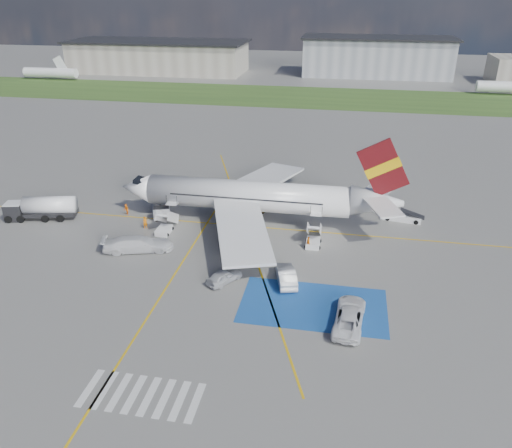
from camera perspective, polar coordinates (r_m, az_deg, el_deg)
The scene contains 22 objects.
ground at distance 53.58m, azimuth -3.87°, elevation -5.76°, with size 400.00×400.00×0.00m, color #60605E.
grass_strip at distance 142.46m, azimuth 5.64°, elevation 14.26°, with size 400.00×30.00×0.01m, color #2D4C1E.
taxiway_line_main at distance 63.84m, azimuth -1.29°, elevation -0.24°, with size 120.00×0.20×0.01m, color gold.
taxiway_line_cross at distance 47.21m, azimuth -12.88°, elevation -11.29°, with size 0.20×60.00×0.01m, color gold.
taxiway_line_diag at distance 63.84m, azimuth -1.29°, elevation -0.24°, with size 0.20×60.00×0.01m, color gold.
staging_box at distance 48.96m, azimuth 6.55°, elevation -9.24°, with size 14.00×8.00×0.01m, color #184995.
crosswalk at distance 40.60m, azimuth -12.94°, elevation -18.52°, with size 9.00×4.00×0.01m.
terminal_west at distance 187.97m, azimuth -11.05°, elevation 18.23°, with size 60.00×22.00×10.00m, color gray.
terminal_centre at distance 180.73m, azimuth 13.62°, elevation 18.04°, with size 48.00×18.00×12.00m, color gray.
airliner at distance 63.98m, azimuth 0.37°, elevation 3.16°, with size 36.81×32.95×11.92m.
airstairs_fwd at distance 63.21m, azimuth -10.36°, elevation -0.33°, with size 1.90×5.20×3.60m.
airstairs_aft at distance 59.59m, azimuth 6.58°, elevation -1.75°, with size 1.90×5.20×3.60m.
fuel_tanker at distance 71.12m, azimuth -23.28°, elevation 1.51°, with size 9.30×4.38×3.07m.
gpu_cart at distance 66.52m, azimuth -10.73°, elevation 1.16°, with size 2.45×1.99×1.77m.
belt_loader at distance 68.05m, azimuth 16.40°, elevation 0.72°, with size 5.32×2.55×1.55m.
car_silver_a at distance 51.91m, azimuth -3.64°, elevation -5.97°, with size 1.65×4.09×1.40m, color #B4B6BC.
car_silver_b at distance 51.81m, azimuth 3.45°, elevation -5.85°, with size 1.78×5.10×1.68m, color silver.
van_white_a at distance 46.59m, azimuth 10.65°, elevation -10.05°, with size 2.53×5.48×2.06m, color white.
van_white_b at distance 59.06m, azimuth -13.38°, elevation -1.98°, with size 2.44×6.01×2.35m, color silver.
crew_fwd at distance 64.49m, azimuth -12.54°, elevation 0.17°, with size 0.58×0.38×1.60m, color orange.
crew_nose at distance 68.85m, azimuth -14.62°, elevation 1.60°, with size 0.75×0.59×1.55m, color orange.
crew_aft at distance 58.40m, azimuth 6.00°, elevation -2.16°, with size 0.90×0.37×1.53m, color orange.
Camera 1 is at (11.78, -44.21, 27.88)m, focal length 35.00 mm.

